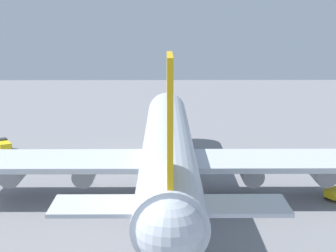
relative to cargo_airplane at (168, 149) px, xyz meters
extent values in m
plane|color=gray|center=(0.05, 0.00, -6.03)|extent=(237.57, 237.57, 0.00)
cylinder|color=silver|center=(0.05, 0.00, 0.13)|extent=(53.21, 6.75, 6.75)
sphere|color=silver|center=(26.65, 0.00, 0.13)|extent=(6.62, 6.62, 6.62)
sphere|color=silver|center=(-26.56, 0.00, 0.13)|extent=(5.74, 5.74, 5.74)
cube|color=yellow|center=(-22.30, 0.00, 8.91)|extent=(7.45, 0.50, 10.81)
cube|color=silver|center=(-23.37, -5.37, 1.14)|extent=(4.79, 10.13, 0.36)
cube|color=silver|center=(-23.37, 5.37, 1.14)|extent=(4.79, 10.13, 0.36)
cube|color=silver|center=(-2.61, -14.65, -0.89)|extent=(9.05, 25.25, 0.70)
cube|color=silver|center=(-2.61, 14.65, -0.89)|extent=(9.05, 25.25, 0.70)
cylinder|color=gray|center=(-1.61, -10.86, -2.66)|extent=(5.40, 2.84, 2.84)
cylinder|color=gray|center=(-1.61, -20.20, -2.66)|extent=(5.40, 2.84, 2.84)
cylinder|color=gray|center=(-1.61, 10.86, -2.66)|extent=(5.40, 2.84, 2.84)
cylinder|color=gray|center=(-1.61, 20.20, -2.66)|extent=(5.40, 2.84, 2.84)
cylinder|color=black|center=(17.07, 0.00, -4.64)|extent=(0.70, 0.70, 2.78)
cylinder|color=black|center=(-2.61, -3.71, -4.64)|extent=(0.70, 0.70, 2.78)
cylinder|color=black|center=(-2.61, 3.71, -4.64)|extent=(0.70, 0.70, 2.78)
cube|color=#333338|center=(21.76, 29.49, -4.76)|extent=(2.19, 2.40, 1.63)
cube|color=yellow|center=(19.93, 28.40, -4.88)|extent=(3.48, 3.16, 1.39)
cylinder|color=black|center=(22.20, 28.50, -5.58)|extent=(0.91, 0.70, 0.90)
cylinder|color=black|center=(19.94, 27.16, -5.58)|extent=(0.91, 0.70, 0.90)
cube|color=yellow|center=(-3.28, -21.89, -5.06)|extent=(3.00, 3.33, 1.06)
cylinder|color=black|center=(-2.80, -20.83, -5.59)|extent=(0.71, 0.89, 0.87)
cone|color=orange|center=(26.77, 1.23, -5.68)|extent=(0.49, 0.49, 0.70)
camera|label=1|loc=(-65.25, 0.45, 17.64)|focal=54.01mm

